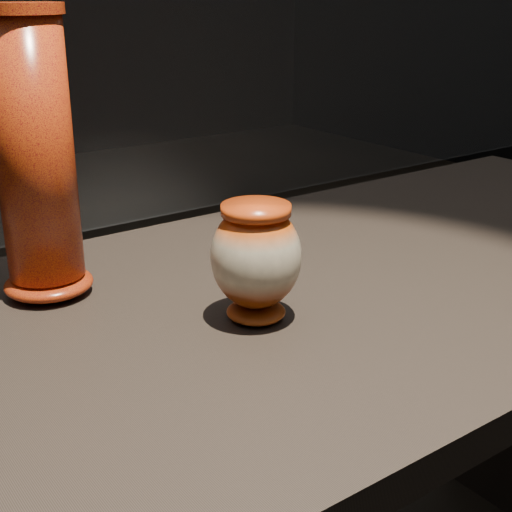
{
  "coord_description": "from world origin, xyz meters",
  "views": [
    {
      "loc": [
        -0.65,
        -0.78,
        1.33
      ],
      "look_at": [
        -0.13,
        -0.05,
        0.99
      ],
      "focal_mm": 50.0,
      "sensor_mm": 36.0,
      "label": 1
    }
  ],
  "objects_px": {
    "main_vase": "(256,258)",
    "visitor": "(28,65)",
    "tall_vase": "(36,163)",
    "display_plinth": "(299,434)"
  },
  "relations": [
    {
      "from": "display_plinth",
      "to": "tall_vase",
      "type": "bearing_deg",
      "value": 148.41
    },
    {
      "from": "main_vase",
      "to": "tall_vase",
      "type": "relative_size",
      "value": 0.4
    },
    {
      "from": "display_plinth",
      "to": "tall_vase",
      "type": "height_order",
      "value": "tall_vase"
    },
    {
      "from": "tall_vase",
      "to": "visitor",
      "type": "xyz_separation_m",
      "value": [
        1.43,
        4.22,
        -0.29
      ]
    },
    {
      "from": "main_vase",
      "to": "visitor",
      "type": "distance_m",
      "value": 4.64
    },
    {
      "from": "main_vase",
      "to": "visitor",
      "type": "relative_size",
      "value": 0.1
    },
    {
      "from": "display_plinth",
      "to": "main_vase",
      "type": "distance_m",
      "value": 0.38
    },
    {
      "from": "display_plinth",
      "to": "tall_vase",
      "type": "xyz_separation_m",
      "value": [
        -0.33,
        0.2,
        0.47
      ]
    },
    {
      "from": "main_vase",
      "to": "tall_vase",
      "type": "distance_m",
      "value": 0.34
    },
    {
      "from": "tall_vase",
      "to": "visitor",
      "type": "relative_size",
      "value": 0.25
    }
  ]
}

